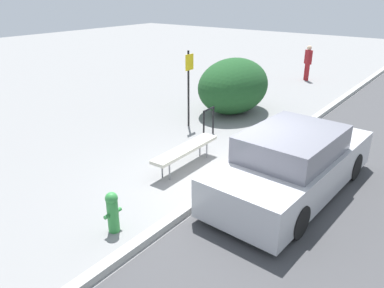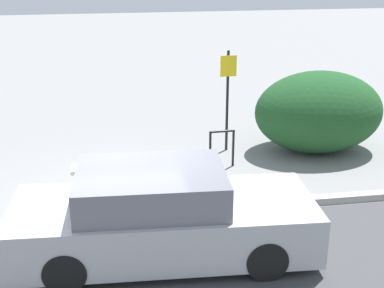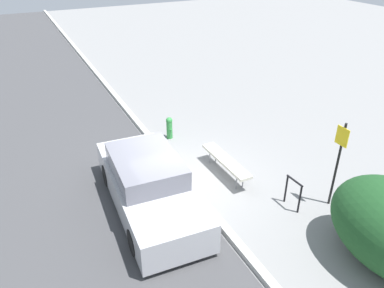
{
  "view_description": "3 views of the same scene",
  "coord_description": "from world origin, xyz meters",
  "px_view_note": "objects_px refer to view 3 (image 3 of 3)",
  "views": [
    {
      "loc": [
        -6.13,
        -3.75,
        3.93
      ],
      "look_at": [
        -0.39,
        0.59,
        0.95
      ],
      "focal_mm": 35.0,
      "sensor_mm": 36.0,
      "label": 1
    },
    {
      "loc": [
        -0.08,
        -8.3,
        4.44
      ],
      "look_at": [
        1.51,
        1.44,
        0.75
      ],
      "focal_mm": 50.0,
      "sensor_mm": 36.0,
      "label": 2
    },
    {
      "loc": [
        7.9,
        -3.64,
        6.07
      ],
      "look_at": [
        -0.2,
        0.34,
        1.02
      ],
      "focal_mm": 35.0,
      "sensor_mm": 36.0,
      "label": 3
    }
  ],
  "objects_px": {
    "sign_post": "(338,158)",
    "bike_rack": "(293,191)",
    "bench": "(226,161)",
    "fire_hydrant": "(169,127)",
    "parked_car_near": "(149,185)"
  },
  "relations": [
    {
      "from": "sign_post",
      "to": "parked_car_near",
      "type": "bearing_deg",
      "value": -115.01
    },
    {
      "from": "bench",
      "to": "sign_post",
      "type": "distance_m",
      "value": 3.04
    },
    {
      "from": "bench",
      "to": "fire_hydrant",
      "type": "relative_size",
      "value": 2.76
    },
    {
      "from": "fire_hydrant",
      "to": "bench",
      "type": "bearing_deg",
      "value": 11.56
    },
    {
      "from": "fire_hydrant",
      "to": "parked_car_near",
      "type": "xyz_separation_m",
      "value": [
        3.17,
        -1.91,
        0.23
      ]
    },
    {
      "from": "bench",
      "to": "bike_rack",
      "type": "xyz_separation_m",
      "value": [
        2.02,
        0.75,
        0.04
      ]
    },
    {
      "from": "bench",
      "to": "parked_car_near",
      "type": "height_order",
      "value": "parked_car_near"
    },
    {
      "from": "bench",
      "to": "sign_post",
      "type": "bearing_deg",
      "value": 35.04
    },
    {
      "from": "bench",
      "to": "bike_rack",
      "type": "distance_m",
      "value": 2.16
    },
    {
      "from": "bike_rack",
      "to": "parked_car_near",
      "type": "bearing_deg",
      "value": -116.82
    },
    {
      "from": "bench",
      "to": "fire_hydrant",
      "type": "xyz_separation_m",
      "value": [
        -2.77,
        -0.57,
        -0.05
      ]
    },
    {
      "from": "fire_hydrant",
      "to": "parked_car_near",
      "type": "height_order",
      "value": "parked_car_near"
    },
    {
      "from": "sign_post",
      "to": "bike_rack",
      "type": "bearing_deg",
      "value": -108.58
    },
    {
      "from": "bench",
      "to": "parked_car_near",
      "type": "distance_m",
      "value": 2.51
    },
    {
      "from": "sign_post",
      "to": "bench",
      "type": "bearing_deg",
      "value": -143.99
    }
  ]
}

